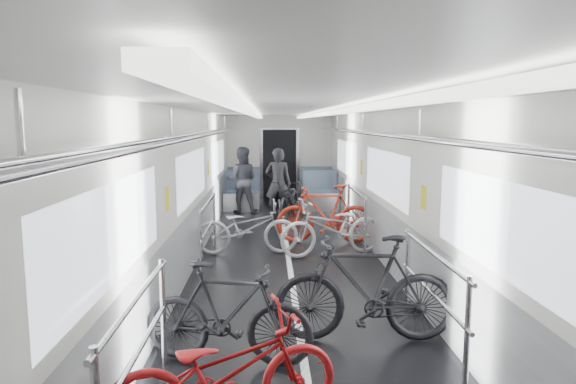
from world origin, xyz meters
name	(u,v)px	position (x,y,z in m)	size (l,w,h in m)	color
car_shell	(286,180)	(0.00, 1.78, 1.13)	(3.02, 14.01, 2.41)	black
bike_left_near	(225,372)	(-0.64, -4.33, 0.44)	(0.59, 1.69, 0.89)	#B11517
bike_left_mid	(228,314)	(-0.70, -3.28, 0.48)	(0.45, 1.59, 0.96)	black
bike_left_far	(247,227)	(-0.68, 0.71, 0.45)	(0.60, 1.72, 0.91)	#A09FA4
bike_right_near	(365,288)	(0.65, -2.83, 0.55)	(0.52, 1.83, 1.10)	black
bike_right_mid	(333,227)	(0.74, 0.53, 0.48)	(0.64, 1.82, 0.96)	#BBBAC0
bike_right_far	(325,214)	(0.72, 1.46, 0.54)	(0.51, 1.81, 1.09)	#A52514
bike_aisle	(290,200)	(0.17, 3.78, 0.46)	(0.61, 1.76, 0.92)	black
person_standing	(278,184)	(-0.10, 3.88, 0.82)	(0.60, 0.39, 1.64)	black
person_seated	(242,180)	(-0.98, 4.72, 0.81)	(0.79, 0.61, 1.62)	#2F2E37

